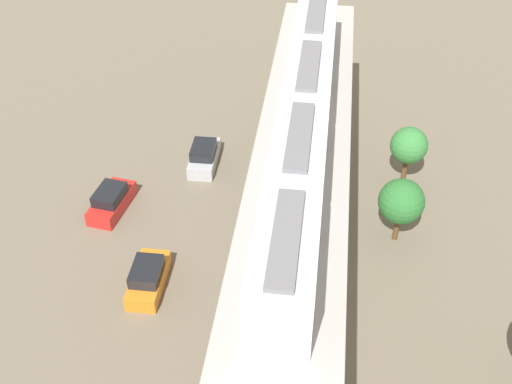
% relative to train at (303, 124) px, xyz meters
% --- Properties ---
extents(ground_plane, '(120.00, 120.00, 0.00)m').
position_rel_train_xyz_m(ground_plane, '(0.00, -1.34, -9.93)').
color(ground_plane, '#706654').
extents(viaduct, '(5.20, 35.80, 8.39)m').
position_rel_train_xyz_m(viaduct, '(0.00, -1.34, -3.43)').
color(viaduct, '#B7B2AA').
rests_on(viaduct, ground).
extents(train, '(2.64, 27.45, 3.24)m').
position_rel_train_xyz_m(train, '(0.00, 0.00, 0.00)').
color(train, silver).
rests_on(train, viaduct).
extents(parked_car_silver, '(1.87, 4.23, 1.76)m').
position_rel_train_xyz_m(parked_car_silver, '(7.49, -8.83, -9.18)').
color(parked_car_silver, '#B2B5BA').
rests_on(parked_car_silver, ground).
extents(parked_car_orange, '(1.85, 4.22, 1.76)m').
position_rel_train_xyz_m(parked_car_orange, '(8.45, 3.49, -9.18)').
color(parked_car_orange, orange).
rests_on(parked_car_orange, ground).
extents(parked_car_red, '(2.38, 4.41, 1.76)m').
position_rel_train_xyz_m(parked_car_red, '(12.70, -3.02, -9.18)').
color(parked_car_red, red).
rests_on(parked_car_red, ground).
extents(tree_near_viaduct, '(2.87, 2.87, 4.55)m').
position_rel_train_xyz_m(tree_near_viaduct, '(-6.18, -2.57, -6.84)').
color(tree_near_viaduct, brown).
rests_on(tree_near_viaduct, ground).
extents(tree_far_corner, '(2.57, 2.57, 4.53)m').
position_rel_train_xyz_m(tree_far_corner, '(-6.94, -8.49, -6.72)').
color(tree_far_corner, brown).
rests_on(tree_far_corner, ground).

